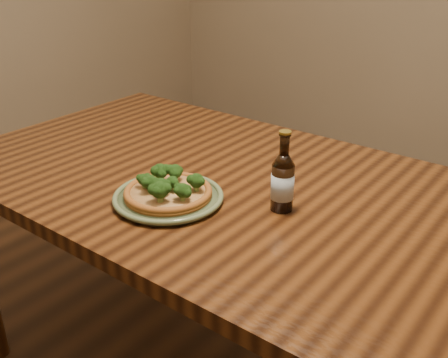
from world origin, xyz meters
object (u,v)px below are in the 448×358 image
Objects in this scene: table at (228,210)px; beer_bottle at (283,181)px; pizza at (168,190)px; plate at (168,197)px.

table is 0.27m from beer_bottle.
beer_bottle is at bearing 29.17° from pizza.
table is 5.84× the size of plate.
pizza is 1.10× the size of beer_bottle.
beer_bottle is (0.20, -0.05, 0.17)m from table.
pizza is at bearing -102.61° from table.
pizza is 0.28m from beer_bottle.
plate is (-0.04, -0.19, 0.10)m from table.
beer_bottle is (0.24, 0.13, 0.06)m from plate.
plate reaches higher than table.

